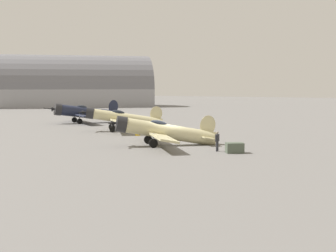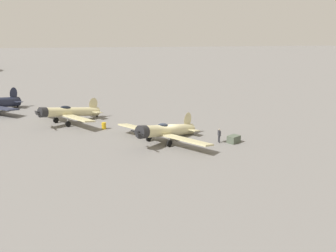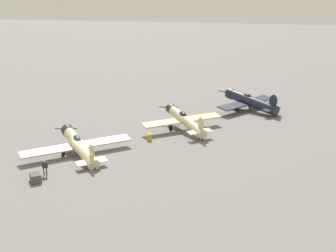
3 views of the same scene
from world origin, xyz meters
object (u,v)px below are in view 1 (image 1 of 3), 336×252
at_px(ground_crew_mechanic, 217,139).
at_px(equipment_crate, 235,148).
at_px(airplane_mid_apron, 121,118).
at_px(fuel_drum, 138,132).
at_px(airplane_far_line, 85,113).
at_px(airplane_foreground, 163,131).

distance_m(ground_crew_mechanic, equipment_crate, 1.81).
height_order(airplane_mid_apron, equipment_crate, airplane_mid_apron).
xyz_separation_m(ground_crew_mechanic, fuel_drum, (-7.74, -13.48, -0.58)).
relative_size(airplane_far_line, fuel_drum, 12.36).
height_order(airplane_foreground, airplane_far_line, airplane_far_line).
bearing_deg(ground_crew_mechanic, airplane_mid_apron, 141.28).
bearing_deg(airplane_far_line, fuel_drum, 91.87).
bearing_deg(airplane_mid_apron, equipment_crate, 110.16).
relative_size(equipment_crate, fuel_drum, 1.99).
bearing_deg(fuel_drum, airplane_mid_apron, -126.43).
bearing_deg(airplane_mid_apron, ground_crew_mechanic, 108.44).
xyz_separation_m(airplane_far_line, equipment_crate, (19.73, 32.88, -1.12)).
height_order(equipment_crate, fuel_drum, fuel_drum).
bearing_deg(airplane_foreground, airplane_mid_apron, -81.82).
height_order(airplane_mid_apron, airplane_far_line, airplane_far_line).
xyz_separation_m(equipment_crate, fuel_drum, (-7.97, -15.17, 0.01)).
bearing_deg(equipment_crate, airplane_mid_apron, -120.00).
bearing_deg(ground_crew_mechanic, airplane_far_line, 140.98).
xyz_separation_m(airplane_far_line, ground_crew_mechanic, (19.50, 31.19, -0.52)).
bearing_deg(airplane_foreground, fuel_drum, -83.88).
xyz_separation_m(ground_crew_mechanic, equipment_crate, (0.23, 1.69, -0.60)).
xyz_separation_m(airplane_foreground, ground_crew_mechanic, (1.20, 6.16, -0.31)).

